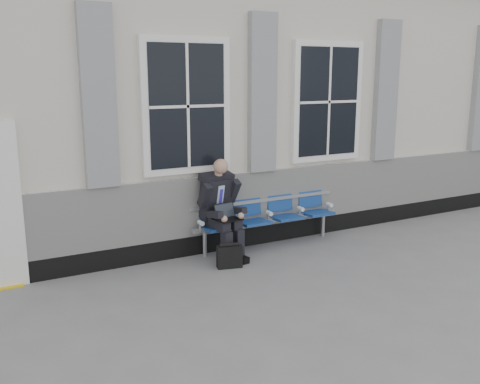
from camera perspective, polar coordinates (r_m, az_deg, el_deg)
ground at (r=8.14m, az=12.97°, el=-7.23°), size 70.00×70.00×0.00m
station_building at (r=10.53m, az=0.91°, el=9.91°), size 14.40×4.40×4.49m
bench at (r=8.51m, az=2.88°, el=-2.15°), size 2.60×0.47×0.91m
businessman at (r=7.92m, az=-2.07°, el=-1.41°), size 0.65×0.87×1.50m
briefcase at (r=7.66m, az=-1.14°, el=-6.86°), size 0.38×0.23×0.36m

